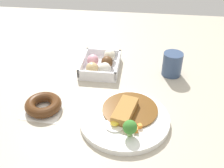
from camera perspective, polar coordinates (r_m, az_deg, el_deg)
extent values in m
plane|color=#B2A893|center=(0.97, -3.36, -1.60)|extent=(1.60, 1.60, 0.00)
cylinder|color=white|center=(0.84, 2.62, -7.33)|extent=(0.27, 0.27, 0.02)
cylinder|color=brown|center=(0.86, 3.75, -5.28)|extent=(0.17, 0.17, 0.01)
cube|color=#A87538|center=(0.83, 2.73, -5.48)|extent=(0.13, 0.08, 0.02)
cylinder|color=white|center=(0.81, 0.61, -8.53)|extent=(0.06, 0.06, 0.00)
ellipsoid|color=yellow|center=(0.80, 0.61, -8.02)|extent=(0.03, 0.03, 0.01)
cylinder|color=#8CB766|center=(0.78, 3.69, -10.19)|extent=(0.01, 0.01, 0.02)
sphere|color=#387A2D|center=(0.76, 3.76, -8.95)|extent=(0.04, 0.04, 0.04)
cube|color=orange|center=(0.80, 5.78, -8.72)|extent=(0.02, 0.02, 0.01)
cube|color=orange|center=(0.79, 4.95, -9.45)|extent=(0.01, 0.01, 0.01)
cube|color=orange|center=(0.79, 3.34, -9.39)|extent=(0.02, 0.02, 0.02)
cube|color=white|center=(1.09, -2.41, 3.43)|extent=(0.18, 0.15, 0.01)
cube|color=white|center=(1.01, -3.23, 1.86)|extent=(0.01, 0.15, 0.03)
cube|color=white|center=(1.16, -1.74, 6.57)|extent=(0.01, 0.15, 0.03)
cube|color=white|center=(1.07, 1.20, 4.15)|extent=(0.18, 0.01, 0.03)
cube|color=white|center=(1.09, -6.00, 4.59)|extent=(0.18, 0.01, 0.03)
sphere|color=silver|center=(1.03, -1.53, 3.25)|extent=(0.05, 0.05, 0.05)
sphere|color=brown|center=(1.07, -1.05, 4.59)|extent=(0.05, 0.05, 0.05)
sphere|color=#EFE5C6|center=(1.12, -0.51, 5.95)|extent=(0.05, 0.05, 0.05)
sphere|color=#DBB77A|center=(1.03, -4.17, 3.29)|extent=(0.05, 0.05, 0.05)
sphere|color=pink|center=(1.09, -4.02, 4.96)|extent=(0.05, 0.05, 0.05)
cube|color=white|center=(0.92, -13.95, -5.08)|extent=(0.13, 0.13, 0.00)
torus|color=#4C2B14|center=(0.91, -14.11, -4.20)|extent=(0.12, 0.12, 0.03)
cylinder|color=#33476B|center=(1.06, 12.43, 4.07)|extent=(0.07, 0.07, 0.09)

